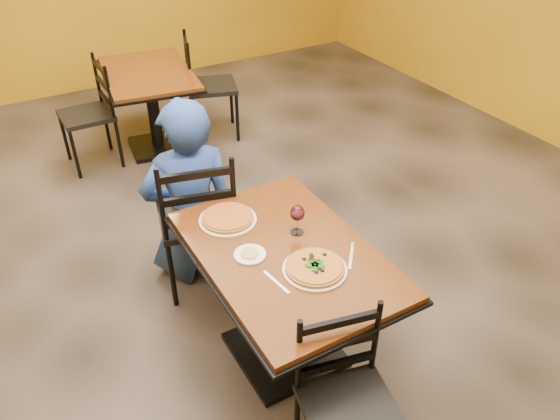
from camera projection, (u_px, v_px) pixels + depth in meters
floor at (246, 299)px, 3.47m from camera, size 7.00×8.00×0.01m
table_main at (286, 280)px, 2.80m from camera, size 0.83×1.23×0.75m
table_second at (151, 93)px, 4.82m from camera, size 0.90×1.21×0.75m
chair_main_near at (351, 412)px, 2.30m from camera, size 0.47×0.47×0.87m
chair_main_far at (196, 217)px, 3.35m from camera, size 0.55×0.55×1.00m
chair_second_left at (86, 116)px, 4.63m from camera, size 0.43×0.43×0.93m
chair_second_right at (212, 87)px, 5.09m from camera, size 0.56×0.56×0.98m
diner at (188, 189)px, 3.40m from camera, size 0.66×0.49×1.23m
plate_main at (315, 270)px, 2.57m from camera, size 0.31×0.31×0.01m
pizza_main at (315, 267)px, 2.56m from camera, size 0.28×0.28×0.02m
plate_far at (228, 220)px, 2.90m from camera, size 0.31×0.31×0.01m
pizza_far at (228, 217)px, 2.89m from camera, size 0.28×0.28×0.02m
side_plate at (250, 255)px, 2.66m from camera, size 0.16×0.16×0.01m
dip at (250, 253)px, 2.65m from camera, size 0.09×0.09×0.01m
wine_glass at (297, 218)px, 2.76m from camera, size 0.08×0.08×0.18m
fork at (276, 282)px, 2.50m from camera, size 0.04×0.19×0.00m
knife at (351, 255)px, 2.66m from camera, size 0.15×0.17×0.00m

